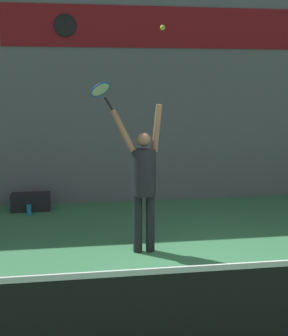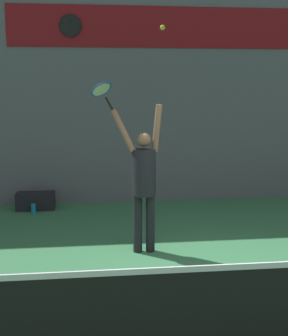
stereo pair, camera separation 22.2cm
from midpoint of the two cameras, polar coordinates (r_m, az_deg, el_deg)
name	(u,v)px [view 1 (the left image)]	position (r m, az deg, el deg)	size (l,w,h in m)	color
ground_plane	(221,294)	(5.67, 8.23, -14.99)	(18.00, 18.00, 0.00)	#387A4C
back_wall	(154,79)	(9.58, 0.52, 10.76)	(18.00, 0.10, 5.00)	slate
sponsor_banner	(154,27)	(9.59, 0.59, 16.79)	(5.89, 0.02, 0.79)	maroon
scoreboard_clock	(65,25)	(9.44, -10.30, 16.73)	(0.44, 0.04, 0.44)	black
court_net	(275,312)	(4.26, 14.17, -16.66)	(8.48, 0.07, 1.06)	#333333
tennis_player	(144,179)	(6.63, -1.00, -1.36)	(0.74, 0.44, 2.13)	black
tennis_racket	(101,91)	(6.84, -6.19, 9.35)	(0.41, 0.42, 0.42)	black
tennis_ball	(163,28)	(6.53, 1.27, 16.75)	(0.07, 0.07, 0.07)	#CCDB2D
water_bottle	(29,209)	(9.02, -14.53, -4.89)	(0.08, 0.08, 0.24)	#198CCC
equipment_bag	(31,202)	(9.31, -14.31, -4.03)	(0.73, 0.35, 0.33)	black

